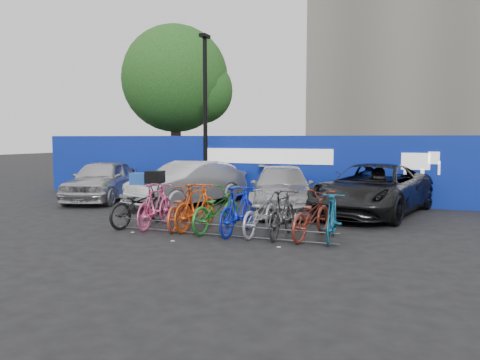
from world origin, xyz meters
The scene contains 21 objects.
ground centered at (0.00, 0.00, 0.00)m, with size 100.00×100.00×0.00m, color black.
hoarding centered at (0.01, 6.00, 1.20)m, with size 22.00×0.18×2.40m.
tree centered at (-6.77, 10.06, 5.07)m, with size 5.40×5.20×7.80m.
lamppost centered at (-3.20, 5.40, 3.27)m, with size 0.25×0.50×6.11m.
bike_rack centered at (0.00, -0.60, 0.16)m, with size 5.60×0.03×0.30m.
car_0 centered at (-6.62, 3.72, 0.76)m, with size 1.80×4.47×1.52m, color #B3B3B8.
car_1 centered at (-3.06, 3.73, 0.76)m, with size 1.61×4.62×1.52m, color #B6B7BA.
car_2 centered at (0.26, 3.76, 0.70)m, with size 1.95×4.80×1.39m, color #ADACB2.
car_3 centered at (3.03, 4.08, 0.76)m, with size 2.53×5.49×1.52m, color black.
bike_0 centered at (-2.52, -0.07, 0.55)m, with size 0.73×2.09×1.10m, color black.
bike_1 centered at (-1.99, -0.16, 0.58)m, with size 0.55×1.94×1.17m, color #EF4F8F.
bike_2 centered at (-1.34, -0.01, 0.52)m, with size 0.69×1.98×1.04m, color #BC4727.
bike_3 centered at (-0.90, -0.01, 0.60)m, with size 0.56×1.98×1.19m, color #CD440D.
bike_4 centered at (-0.36, 0.01, 0.55)m, with size 0.73×2.09×1.10m, color #207124.
bike_5 centered at (0.30, -0.18, 0.59)m, with size 0.56×1.97×1.18m, color #0C1EC2.
bike_6 centered at (0.81, -0.01, 0.52)m, with size 0.69×1.98×1.04m, color #A3A5AB.
bike_7 centered at (1.39, -0.11, 0.56)m, with size 0.53×1.87×1.12m, color #29282B.
bike_8 centered at (2.05, 0.02, 0.54)m, with size 0.72×2.05×1.08m, color maroon.
bike_9 centered at (2.54, -0.11, 0.54)m, with size 0.51×1.79×1.08m, color navy.
cargo_crate centered at (-2.52, -0.07, 1.25)m, with size 0.42×0.32×0.30m, color #204CAA.
cargo_topcase centered at (-1.99, -0.16, 1.32)m, with size 0.42×0.38×0.31m, color black.
Camera 1 is at (4.37, -10.51, 2.32)m, focal length 35.00 mm.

